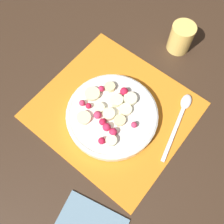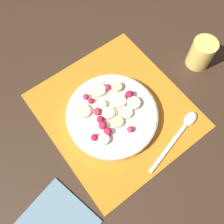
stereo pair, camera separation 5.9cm
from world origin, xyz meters
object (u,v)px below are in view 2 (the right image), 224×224
object	(u,v)px
fruit_bowl	(112,114)
napkin	(57,224)
drinking_glass	(201,53)
spoon	(182,129)

from	to	relation	value
fruit_bowl	napkin	world-z (taller)	fruit_bowl
drinking_glass	fruit_bowl	bearing A→B (deg)	88.18
spoon	drinking_glass	xyz separation A→B (m)	(0.12, -0.17, 0.03)
drinking_glass	napkin	size ratio (longest dim) A/B	0.48
spoon	drinking_glass	distance (m)	0.21
napkin	fruit_bowl	bearing A→B (deg)	-62.42
fruit_bowl	drinking_glass	distance (m)	0.29
fruit_bowl	spoon	distance (m)	0.17
spoon	napkin	world-z (taller)	spoon
fruit_bowl	napkin	xyz separation A→B (m)	(-0.12, 0.24, -0.02)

